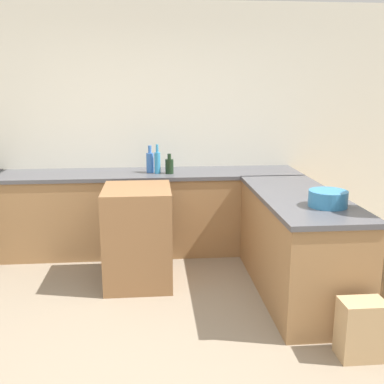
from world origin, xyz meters
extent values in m
plane|color=gray|center=(0.00, 0.00, 0.00)|extent=(14.00, 14.00, 0.00)
cube|color=silver|center=(0.00, 2.50, 1.35)|extent=(8.00, 0.06, 2.70)
cube|color=olive|center=(0.00, 2.16, 0.42)|extent=(3.19, 0.62, 0.85)
cube|color=#4C4C51|center=(0.00, 2.16, 0.87)|extent=(3.22, 0.65, 0.04)
cube|color=olive|center=(1.27, 0.99, 0.42)|extent=(0.66, 1.71, 0.85)
cube|color=#4C4C51|center=(1.27, 0.99, 0.87)|extent=(0.69, 1.74, 0.04)
cube|color=brown|center=(-0.13, 1.32, 0.45)|extent=(0.61, 0.67, 0.91)
cylinder|color=teal|center=(1.36, 0.60, 0.95)|extent=(0.30, 0.30, 0.13)
cylinder|color=#338CBF|center=(0.07, 2.09, 1.00)|extent=(0.06, 0.06, 0.22)
cylinder|color=#338CBF|center=(0.07, 2.09, 1.16)|extent=(0.03, 0.03, 0.09)
cylinder|color=black|center=(0.19, 2.07, 0.97)|extent=(0.09, 0.09, 0.15)
cylinder|color=black|center=(0.19, 2.07, 1.07)|extent=(0.04, 0.04, 0.06)
cylinder|color=#386BB7|center=(-0.01, 2.15, 0.99)|extent=(0.08, 0.08, 0.21)
cylinder|color=#386BB7|center=(-0.01, 2.15, 1.14)|extent=(0.04, 0.04, 0.08)
cube|color=tan|center=(1.39, -0.04, 0.21)|extent=(0.30, 0.20, 0.41)
camera|label=1|loc=(0.02, -2.64, 1.79)|focal=42.00mm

